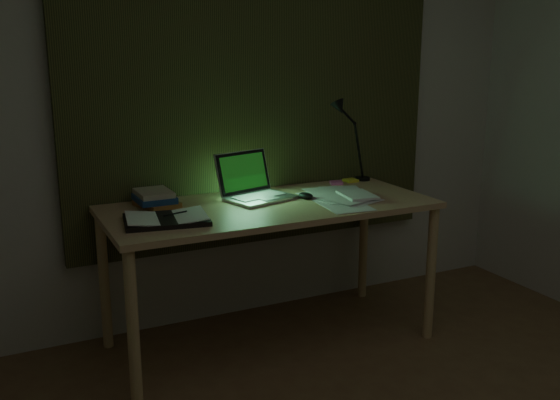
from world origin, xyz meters
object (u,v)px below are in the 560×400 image
Objects in this scene: desk at (270,275)px; desk_lamp at (364,141)px; laptop at (261,177)px; loose_papers at (347,196)px; book_stack at (155,198)px; open_textbook at (166,219)px.

desk_lamp is (0.76, 0.30, 0.63)m from desk.
laptop is 1.01× the size of loose_papers.
loose_papers is at bearing -16.13° from book_stack.
desk is 0.71m from open_textbook.
desk_lamp is at bearing -2.13° from laptop.
book_stack is 1.32m from desk_lamp.
desk is 3.51× the size of desk_lamp.
desk_lamp is (1.34, 0.40, 0.22)m from open_textbook.
laptop is at bearing -11.27° from book_stack.
book_stack reaches higher than loose_papers.
open_textbook is 0.32m from book_stack.
laptop is at bearing 158.05° from loose_papers.
open_textbook is (-0.58, -0.10, 0.40)m from desk.
desk is 0.52m from laptop.
loose_papers is (1.00, 0.04, -0.01)m from open_textbook.
book_stack is 1.01m from loose_papers.
desk_lamp is (0.77, 0.19, 0.12)m from laptop.
open_textbook is at bearing -169.83° from desk.
desk is 4.46× the size of open_textbook.
desk is 7.78× the size of book_stack.
laptop is 0.80× the size of desk_lamp.
desk is 4.41× the size of laptop.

